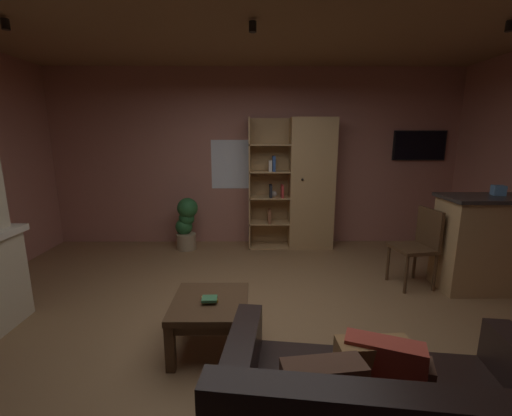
{
  "coord_description": "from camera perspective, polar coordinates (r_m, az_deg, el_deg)",
  "views": [
    {
      "loc": [
        -0.02,
        -2.74,
        1.73
      ],
      "look_at": [
        0.0,
        0.4,
        1.05
      ],
      "focal_mm": 23.28,
      "sensor_mm": 36.0,
      "label": 1
    }
  ],
  "objects": [
    {
      "name": "track_light_spot_0",
      "position": [
        4.03,
        -37.12,
        23.87
      ],
      "size": [
        0.07,
        0.07,
        0.09
      ],
      "primitive_type": "cylinder",
      "color": "black"
    },
    {
      "name": "wall_back",
      "position": [
        5.39,
        -0.17,
        8.51
      ],
      "size": [
        6.57,
        0.06,
        2.77
      ],
      "primitive_type": "cube",
      "color": "#AD7060",
      "rests_on": "ground"
    },
    {
      "name": "kitchen_bar_counter",
      "position": [
        4.68,
        36.47,
        -4.91
      ],
      "size": [
        1.38,
        0.57,
        1.09
      ],
      "color": "tan",
      "rests_on": "ground"
    },
    {
      "name": "dining_chair",
      "position": [
        4.31,
        26.28,
        -5.28
      ],
      "size": [
        0.49,
        0.49,
        0.92
      ],
      "color": "#4C331E",
      "rests_on": "ground"
    },
    {
      "name": "table_book_0",
      "position": [
        2.82,
        -7.96,
        -15.27
      ],
      "size": [
        0.14,
        0.12,
        0.02
      ],
      "primitive_type": "cube",
      "rotation": [
        0.0,
        0.0,
        0.22
      ],
      "color": "gold",
      "rests_on": "coffee_table"
    },
    {
      "name": "bookshelf_cabinet",
      "position": [
        5.22,
        8.48,
        3.97
      ],
      "size": [
        1.31,
        0.41,
        2.01
      ],
      "color": "tan",
      "rests_on": "ground"
    },
    {
      "name": "coffee_table",
      "position": [
        2.87,
        -7.83,
        -16.92
      ],
      "size": [
        0.61,
        0.66,
        0.42
      ],
      "color": "#4C331E",
      "rests_on": "ground"
    },
    {
      "name": "track_light_spot_2",
      "position": [
        4.1,
        37.45,
        23.57
      ],
      "size": [
        0.07,
        0.07,
        0.09
      ],
      "primitive_type": "cylinder",
      "color": "black"
    },
    {
      "name": "table_book_1",
      "position": [
        2.77,
        -7.99,
        -15.21
      ],
      "size": [
        0.12,
        0.11,
        0.02
      ],
      "primitive_type": "cube",
      "rotation": [
        0.0,
        0.0,
        0.03
      ],
      "color": "#387247",
      "rests_on": "coffee_table"
    },
    {
      "name": "window_pane_back",
      "position": [
        5.38,
        -4.25,
        7.47
      ],
      "size": [
        0.64,
        0.01,
        0.78
      ],
      "primitive_type": "cube",
      "color": "white"
    },
    {
      "name": "tissue_box",
      "position": [
        4.58,
        36.21,
        2.47
      ],
      "size": [
        0.15,
        0.15,
        0.11
      ],
      "primitive_type": "cube",
      "rotation": [
        0.0,
        0.0,
        -0.25
      ],
      "color": "#598CBF",
      "rests_on": "kitchen_bar_counter"
    },
    {
      "name": "track_light_spot_1",
      "position": [
        3.42,
        -0.58,
        28.69
      ],
      "size": [
        0.07,
        0.07,
        0.09
      ],
      "primitive_type": "cylinder",
      "color": "black"
    },
    {
      "name": "wall_mounted_tv",
      "position": [
        5.93,
        26.25,
        9.6
      ],
      "size": [
        0.82,
        0.06,
        0.46
      ],
      "color": "black"
    },
    {
      "name": "floor",
      "position": [
        3.25,
        0.05,
        -20.19
      ],
      "size": [
        6.45,
        5.22,
        0.02
      ],
      "primitive_type": "cube",
      "color": "olive",
      "rests_on": "ground"
    },
    {
      "name": "potted_floor_plant",
      "position": [
        5.27,
        -11.88,
        -2.41
      ],
      "size": [
        0.36,
        0.33,
        0.81
      ],
      "color": "#9E896B",
      "rests_on": "ground"
    }
  ]
}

